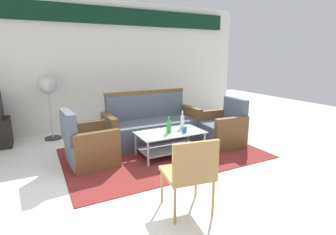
% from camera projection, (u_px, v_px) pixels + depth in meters
% --- Properties ---
extents(ground_plane, '(14.00, 14.00, 0.00)m').
position_uv_depth(ground_plane, '(181.00, 175.00, 3.69)').
color(ground_plane, white).
extents(wall_back, '(6.52, 0.19, 2.80)m').
position_uv_depth(wall_back, '(115.00, 63.00, 5.98)').
color(wall_back, silver).
rests_on(wall_back, ground).
extents(rug, '(3.23, 2.09, 0.01)m').
position_uv_depth(rug, '(163.00, 153.00, 4.48)').
color(rug, maroon).
rests_on(rug, ground).
extents(couch, '(1.81, 0.76, 0.96)m').
position_uv_depth(couch, '(152.00, 126.00, 5.01)').
color(couch, '#4C5666').
rests_on(couch, rug).
extents(armchair_left, '(0.75, 0.81, 0.85)m').
position_uv_depth(armchair_left, '(89.00, 146.00, 3.99)').
color(armchair_left, '#4C5666').
rests_on(armchair_left, rug).
extents(armchair_right, '(0.75, 0.81, 0.85)m').
position_uv_depth(armchair_right, '(222.00, 129.00, 4.90)').
color(armchair_right, '#4C5666').
rests_on(armchair_right, rug).
extents(coffee_table, '(1.10, 0.60, 0.40)m').
position_uv_depth(coffee_table, '(170.00, 140.00, 4.34)').
color(coffee_table, silver).
rests_on(coffee_table, rug).
extents(bottle_green, '(0.08, 0.08, 0.27)m').
position_uv_depth(bottle_green, '(169.00, 127.00, 4.24)').
color(bottle_green, '#2D8C38').
rests_on(bottle_green, coffee_table).
extents(bottle_clear, '(0.07, 0.07, 0.30)m').
position_uv_depth(bottle_clear, '(182.00, 121.00, 4.52)').
color(bottle_clear, silver).
rests_on(bottle_clear, coffee_table).
extents(cup, '(0.08, 0.08, 0.10)m').
position_uv_depth(cup, '(184.00, 129.00, 4.27)').
color(cup, '#2659A5').
rests_on(cup, coffee_table).
extents(pedestal_fan, '(0.36, 0.36, 1.27)m').
position_uv_depth(pedestal_fan, '(48.00, 89.00, 5.04)').
color(pedestal_fan, '#2D2D33').
rests_on(pedestal_fan, ground).
extents(wicker_chair, '(0.55, 0.55, 0.84)m').
position_uv_depth(wicker_chair, '(190.00, 170.00, 2.67)').
color(wicker_chair, '#AD844C').
rests_on(wicker_chair, ground).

